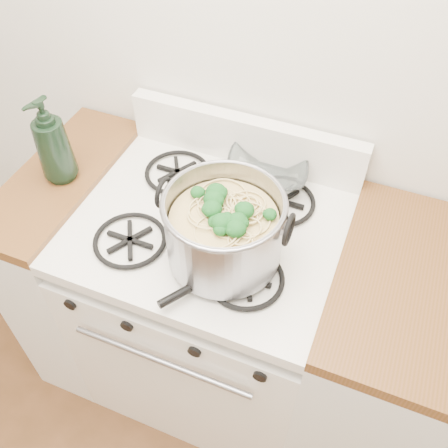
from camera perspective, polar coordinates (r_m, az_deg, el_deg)
gas_range at (r=1.80m, az=-1.51°, el=-9.88°), size 0.76×0.66×0.92m
counter_left at (r=1.96m, az=-15.22°, el=-4.36°), size 0.25×0.65×0.92m
stock_pot at (r=1.25m, az=0.00°, el=-0.72°), size 0.34×0.31×0.21m
spatula at (r=1.30m, az=2.34°, el=-3.93°), size 0.41×0.42×0.02m
glass_bowl at (r=1.53m, az=4.93°, el=5.72°), size 0.12×0.12×0.02m
bottle at (r=1.53m, az=-19.11°, el=9.02°), size 0.13×0.13×0.28m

